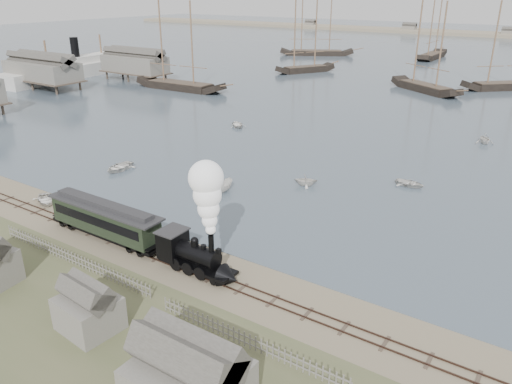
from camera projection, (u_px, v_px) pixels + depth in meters
The scene contains 23 objects.
ground at pixel (183, 252), 45.75m from camera, with size 600.00×600.00×0.00m, color gray.
harbor_water at pixel (504, 56), 176.40m from camera, with size 600.00×336.00×0.06m, color #455663.
rail_track at pixel (168, 261), 44.20m from camera, with size 120.00×1.80×0.16m.
picket_fence_west at pixel (73, 264), 43.72m from camera, with size 19.00×0.10×1.20m, color slate, non-canonical shape.
picket_fence_east at pixel (248, 348), 33.56m from camera, with size 15.00×0.10×1.20m, color slate, non-canonical shape.
shed_mid at pixel (91, 328), 35.50m from camera, with size 4.00×3.50×3.60m, color slate, non-canonical shape.
western_wharf at pixel (48, 74), 114.06m from camera, with size 36.00×56.00×8.00m, color slate, non-canonical shape.
locomotive at pixel (203, 228), 40.29m from camera, with size 7.82×2.92×9.75m.
passenger_coach at pixel (105, 219), 47.48m from camera, with size 13.51×2.61×3.28m.
beached_dinghy at pixel (46, 199), 56.03m from camera, with size 3.83×2.74×0.79m, color silver.
steamship at pixel (76, 57), 134.08m from camera, with size 46.56×7.76×10.19m, color silver, non-canonical shape.
rowboat_0 at pixel (119, 167), 65.83m from camera, with size 4.40×3.15×0.91m, color silver.
rowboat_1 at pixel (306, 180), 60.56m from camera, with size 2.83×2.45×1.49m, color silver.
rowboat_2 at pixel (224, 187), 58.73m from camera, with size 3.33×1.25×1.29m, color silver.
rowboat_3 at pixel (410, 183), 60.58m from camera, with size 3.54×2.53×0.73m, color silver.
rowboat_6 at pixel (237, 124), 86.63m from camera, with size 3.77×2.69×0.78m, color silver.
rowboat_7 at pixel (485, 138), 76.96m from camera, with size 3.11×2.68×1.64m, color silver.
schooner_0 at pixel (178, 46), 114.47m from camera, with size 23.64×5.46×20.00m, color black, non-canonical shape.
schooner_1 at pixel (306, 36), 138.31m from camera, with size 17.69×4.08×20.00m, color black, non-canonical shape.
schooner_2 at pixel (430, 47), 112.09m from camera, with size 20.13×4.65×20.00m, color black, non-canonical shape.
schooner_3 at pixel (511, 46), 114.35m from camera, with size 19.94×4.60×20.00m, color black, non-canonical shape.
schooner_6 at pixel (318, 26), 174.13m from camera, with size 25.74×5.94×20.00m, color black, non-canonical shape.
schooner_7 at pixel (435, 28), 165.96m from camera, with size 22.20×5.12×20.00m, color black, non-canonical shape.
Camera 1 is at (27.98, -29.68, 22.48)m, focal length 35.00 mm.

